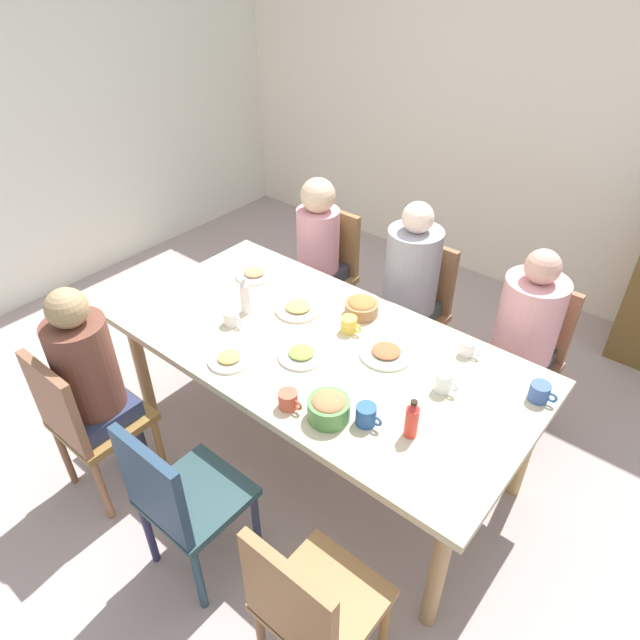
{
  "coord_description": "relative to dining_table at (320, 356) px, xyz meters",
  "views": [
    {
      "loc": [
        1.37,
        -1.66,
        2.48
      ],
      "look_at": [
        0.0,
        0.0,
        0.91
      ],
      "focal_mm": 31.72,
      "sensor_mm": 36.0,
      "label": 1
    }
  ],
  "objects": [
    {
      "name": "dining_table",
      "position": [
        0.0,
        0.0,
        0.0
      ],
      "size": [
        2.11,
        1.06,
        0.76
      ],
      "color": "#C2B695",
      "rests_on": "ground_plane"
    },
    {
      "name": "chair_4",
      "position": [
        0.7,
        0.91,
        -0.18
      ],
      "size": [
        0.4,
        0.4,
        0.9
      ],
      "color": "brown",
      "rests_on": "ground_plane"
    },
    {
      "name": "chair_1",
      "position": [
        0.7,
        -0.91,
        -0.18
      ],
      "size": [
        0.4,
        0.4,
        0.9
      ],
      "color": "olive",
      "rests_on": "ground_plane"
    },
    {
      "name": "bottle_0",
      "position": [
        0.65,
        -0.22,
        0.16
      ],
      "size": [
        0.06,
        0.06,
        0.18
      ],
      "color": "red",
      "rests_on": "dining_table"
    },
    {
      "name": "plate_4",
      "position": [
        -0.01,
        -0.12,
        0.09
      ],
      "size": [
        0.22,
        0.22,
        0.04
      ],
      "color": "white",
      "rests_on": "dining_table"
    },
    {
      "name": "plate_2",
      "position": [
        -0.28,
        0.15,
        0.09
      ],
      "size": [
        0.24,
        0.24,
        0.04
      ],
      "color": "beige",
      "rests_on": "dining_table"
    },
    {
      "name": "cup_6",
      "position": [
        0.62,
        0.1,
        0.12
      ],
      "size": [
        0.11,
        0.07,
        0.09
      ],
      "color": "white",
      "rests_on": "dining_table"
    },
    {
      "name": "cup_0",
      "position": [
        0.97,
        0.31,
        0.11
      ],
      "size": [
        0.12,
        0.09,
        0.08
      ],
      "color": "#3C599C",
      "rests_on": "dining_table"
    },
    {
      "name": "person_3",
      "position": [
        -0.7,
        -0.82,
        0.02
      ],
      "size": [
        0.3,
        0.3,
        1.2
      ],
      "color": "#333A56",
      "rests_on": "ground_plane"
    },
    {
      "name": "plate_3",
      "position": [
        0.29,
        0.14,
        0.09
      ],
      "size": [
        0.25,
        0.25,
        0.04
      ],
      "color": "silver",
      "rests_on": "dining_table"
    },
    {
      "name": "bottle_1",
      "position": [
        -0.48,
        -0.03,
        0.17
      ],
      "size": [
        0.05,
        0.05,
        0.21
      ],
      "color": "silver",
      "rests_on": "dining_table"
    },
    {
      "name": "bowl_0",
      "position": [
        0.34,
        -0.35,
        0.13
      ],
      "size": [
        0.18,
        0.18,
        0.11
      ],
      "color": "#4F8944",
      "rests_on": "dining_table"
    },
    {
      "name": "cup_2",
      "position": [
        -0.46,
        -0.15,
        0.11
      ],
      "size": [
        0.12,
        0.08,
        0.07
      ],
      "color": "white",
      "rests_on": "dining_table"
    },
    {
      "name": "bowl_1",
      "position": [
        0.0,
        0.34,
        0.12
      ],
      "size": [
        0.18,
        0.18,
        0.09
      ],
      "color": "#9D6C48",
      "rests_on": "dining_table"
    },
    {
      "name": "person_5",
      "position": [
        -0.0,
        0.82,
        0.04
      ],
      "size": [
        0.31,
        0.31,
        1.22
      ],
      "color": "#3A4339",
      "rests_on": "ground_plane"
    },
    {
      "name": "ground_plane",
      "position": [
        0.0,
        0.0,
        -0.69
      ],
      "size": [
        6.44,
        6.44,
        0.0
      ],
      "primitive_type": "plane",
      "color": "#A79592"
    },
    {
      "name": "cup_1",
      "position": [
        0.48,
        -0.28,
        0.12
      ],
      "size": [
        0.12,
        0.09,
        0.09
      ],
      "color": "#295495",
      "rests_on": "dining_table"
    },
    {
      "name": "chair_2",
      "position": [
        0.0,
        -0.91,
        -0.18
      ],
      "size": [
        0.4,
        0.4,
        0.9
      ],
      "color": "#274245",
      "rests_on": "ground_plane"
    },
    {
      "name": "plate_0",
      "position": [
        -0.25,
        -0.37,
        0.09
      ],
      "size": [
        0.2,
        0.2,
        0.04
      ],
      "color": "white",
      "rests_on": "dining_table"
    },
    {
      "name": "person_4",
      "position": [
        0.7,
        0.82,
        0.02
      ],
      "size": [
        0.32,
        0.32,
        1.17
      ],
      "color": "#43423F",
      "rests_on": "ground_plane"
    },
    {
      "name": "chair_0",
      "position": [
        -0.7,
        0.91,
        -0.18
      ],
      "size": [
        0.4,
        0.4,
        0.9
      ],
      "color": "olive",
      "rests_on": "ground_plane"
    },
    {
      "name": "cup_5",
      "position": [
        0.04,
        0.18,
        0.11
      ],
      "size": [
        0.12,
        0.08,
        0.08
      ],
      "color": "yellow",
      "rests_on": "dining_table"
    },
    {
      "name": "cup_3",
      "position": [
        0.17,
        -0.41,
        0.11
      ],
      "size": [
        0.12,
        0.08,
        0.08
      ],
      "color": "#C8533D",
      "rests_on": "dining_table"
    },
    {
      "name": "wall_left",
      "position": [
        -2.74,
        0.0,
        0.61
      ],
      "size": [
        0.12,
        4.9,
        2.6
      ],
      "primitive_type": "cube",
      "color": "silver",
      "rests_on": "ground_plane"
    },
    {
      "name": "plate_1",
      "position": [
        -0.7,
        0.25,
        0.09
      ],
      "size": [
        0.22,
        0.22,
        0.04
      ],
      "color": "white",
      "rests_on": "dining_table"
    },
    {
      "name": "chair_5",
      "position": [
        0.0,
        0.91,
        -0.18
      ],
      "size": [
        0.4,
        0.4,
        0.9
      ],
      "color": "#965E3D",
      "rests_on": "ground_plane"
    },
    {
      "name": "wall_back",
      "position": [
        0.0,
        2.39,
        0.61
      ],
      "size": [
        5.6,
        0.12,
        2.6
      ],
      "primitive_type": "cube",
      "color": "silver",
      "rests_on": "ground_plane"
    },
    {
      "name": "person_0",
      "position": [
        -0.7,
        0.82,
        0.02
      ],
      "size": [
        0.3,
        0.3,
        1.17
      ],
      "color": "#3F363A",
      "rests_on": "ground_plane"
    },
    {
      "name": "cup_4",
      "position": [
        0.58,
        0.39,
        0.11
      ],
      "size": [
        0.11,
        0.07,
        0.07
      ],
      "color": "white",
      "rests_on": "dining_table"
    },
    {
      "name": "chair_3",
      "position": [
        -0.7,
        -0.91,
        -0.18
      ],
      "size": [
        0.4,
        0.4,
        0.9
      ],
      "color": "olive",
      "rests_on": "ground_plane"
    }
  ]
}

